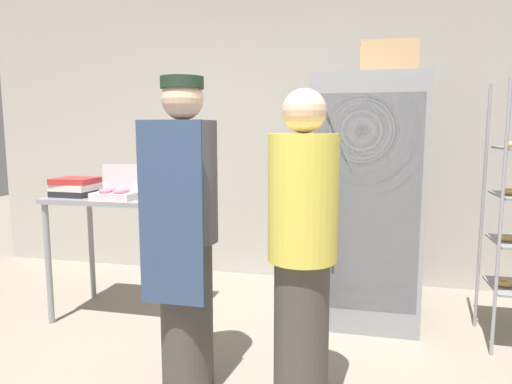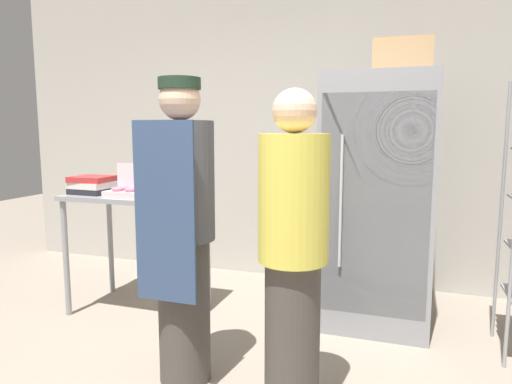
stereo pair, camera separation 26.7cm
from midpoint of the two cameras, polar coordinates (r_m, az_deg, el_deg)
name	(u,v)px [view 2 (the right image)]	position (r m, az deg, el deg)	size (l,w,h in m)	color
back_wall	(315,124)	(4.36, 9.15, 8.40)	(6.40, 0.12, 2.96)	#B7B2A8
refrigerator	(377,202)	(3.47, 17.09, -1.17)	(0.77, 0.77, 1.81)	gray
prep_counter	(137,210)	(3.63, -12.60, -2.21)	(1.01, 0.63, 0.93)	gray
donut_box	(128,191)	(3.42, -13.61, 0.09)	(0.30, 0.20, 0.24)	silver
blender_pitcher	(166,179)	(3.61, -9.09, 1.65)	(0.14, 0.14, 0.25)	#99999E
binder_stack	(93,185)	(3.70, -17.85, 0.85)	(0.30, 0.27, 0.14)	#232328
cardboard_storage_box	(403,57)	(3.56, 20.03, 15.55)	(0.41, 0.31, 0.26)	tan
person_baker	(182,228)	(2.53, -6.25, -4.58)	(0.36, 0.38, 1.70)	#47423D
person_customer	(293,253)	(2.26, 8.06, -7.57)	(0.34, 0.34, 1.62)	#47423D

